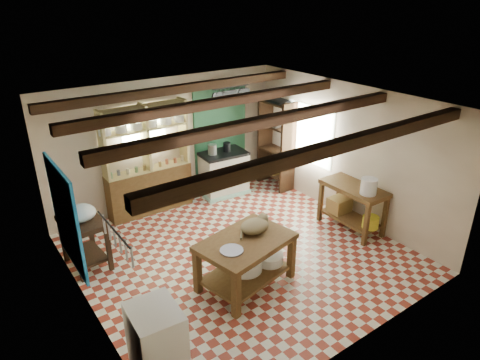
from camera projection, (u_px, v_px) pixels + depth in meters
floor at (240, 254)px, 7.30m from camera, size 5.00×5.00×0.02m
ceiling at (240, 103)px, 6.24m from camera, size 5.00×5.00×0.02m
wall_back at (168, 142)px, 8.63m from camera, size 5.00×0.04×2.60m
wall_front at (366, 258)px, 4.91m from camera, size 5.00×0.04×2.60m
wall_left at (80, 232)px, 5.44m from camera, size 0.04×5.00×2.60m
wall_right at (347, 152)px, 8.10m from camera, size 0.04×5.00×2.60m
ceiling_beams at (240, 111)px, 6.29m from camera, size 5.00×3.80×0.15m
blue_wall_patch at (65, 217)px, 6.21m from camera, size 0.04×1.40×1.60m
green_wall_patch at (220, 134)px, 9.29m from camera, size 1.30×0.04×2.30m
window_back at (143, 128)px, 8.18m from camera, size 0.90×0.02×0.80m
window_right at (309, 134)px, 8.79m from camera, size 0.02×1.30×1.20m
utensil_rail at (114, 239)px, 4.39m from camera, size 0.06×0.90×0.28m
pot_rack at (231, 95)px, 8.60m from camera, size 0.86×0.12×0.36m
shelving_unit at (147, 160)px, 8.27m from camera, size 1.70×0.34×2.20m
tall_rack at (276, 144)px, 9.44m from camera, size 0.40×0.86×2.00m
work_table at (246, 262)px, 6.39m from camera, size 1.53×1.18×0.78m
stove at (223, 173)px, 9.28m from camera, size 1.03×0.74×0.96m
prep_table at (85, 243)px, 6.83m from camera, size 0.63×0.87×0.84m
white_cabinet at (157, 344)px, 4.81m from camera, size 0.57×0.67×0.95m
right_counter at (352, 207)px, 7.90m from camera, size 0.63×1.22×0.87m
cat at (255, 226)px, 6.39m from camera, size 0.55×0.49×0.21m
steel_tray at (232, 250)px, 5.96m from camera, size 0.39×0.39×0.02m
basin_large at (245, 265)px, 6.49m from camera, size 0.61×0.61×0.18m
basin_small at (270, 258)px, 6.67m from camera, size 0.50×0.50×0.15m
kettle_left at (212, 149)px, 8.93m from camera, size 0.20×0.20×0.21m
kettle_right at (227, 147)px, 9.10m from camera, size 0.17×0.17×0.20m
enamel_bowl at (80, 213)px, 6.61m from camera, size 0.51×0.51×0.24m
white_bucket at (369, 186)px, 7.37m from camera, size 0.29×0.29×0.28m
wicker_basket at (339, 204)px, 8.15m from camera, size 0.41×0.33×0.28m
yellow_tub at (370, 222)px, 7.60m from camera, size 0.30×0.30×0.21m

